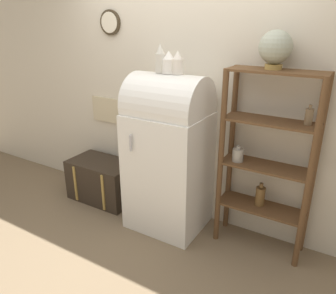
% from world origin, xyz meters
% --- Properties ---
extents(ground_plane, '(12.00, 12.00, 0.00)m').
position_xyz_m(ground_plane, '(0.00, 0.00, 0.00)').
color(ground_plane, '#7A664C').
extents(wall_back, '(7.00, 0.09, 2.70)m').
position_xyz_m(wall_back, '(-0.01, 0.57, 1.35)').
color(wall_back, beige).
rests_on(wall_back, ground_plane).
extents(refrigerator, '(0.73, 0.64, 1.55)m').
position_xyz_m(refrigerator, '(-0.00, 0.24, 0.80)').
color(refrigerator, white).
rests_on(refrigerator, ground_plane).
extents(suitcase_trunk, '(0.76, 0.46, 0.47)m').
position_xyz_m(suitcase_trunk, '(-0.92, 0.28, 0.24)').
color(suitcase_trunk, '#33281E').
rests_on(suitcase_trunk, ground_plane).
extents(shelf_unit, '(0.79, 0.30, 1.63)m').
position_xyz_m(shelf_unit, '(0.90, 0.38, 0.90)').
color(shelf_unit, brown).
rests_on(shelf_unit, ground_plane).
extents(globe, '(0.26, 0.26, 0.30)m').
position_xyz_m(globe, '(0.87, 0.40, 1.79)').
color(globe, '#AD8942').
rests_on(globe, shelf_unit).
extents(vase_left, '(0.09, 0.09, 0.26)m').
position_xyz_m(vase_left, '(-0.08, 0.24, 1.67)').
color(vase_left, beige).
rests_on(vase_left, refrigerator).
extents(vase_center, '(0.12, 0.12, 0.19)m').
position_xyz_m(vase_center, '(-0.00, 0.25, 1.64)').
color(vase_center, white).
rests_on(vase_center, refrigerator).
extents(vase_right, '(0.10, 0.10, 0.20)m').
position_xyz_m(vase_right, '(0.09, 0.26, 1.64)').
color(vase_right, silver).
rests_on(vase_right, refrigerator).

